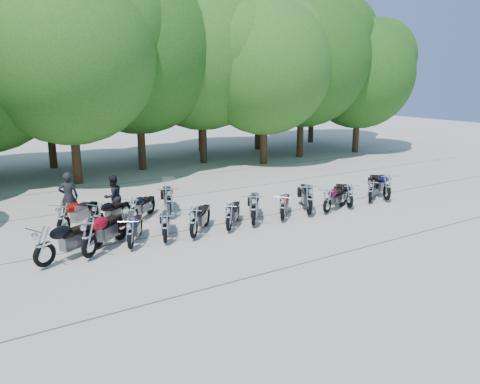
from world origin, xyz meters
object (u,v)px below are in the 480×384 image
motorcycle_6 (254,209)px  motorcycle_16 (169,201)px  motorcycle_11 (371,191)px  motorcycle_14 (98,215)px  motorcycle_7 (283,207)px  rider_0 (69,197)px  motorcycle_0 (44,245)px  motorcycle_3 (165,227)px  motorcycle_4 (194,222)px  motorcycle_5 (229,216)px  motorcycle_8 (309,199)px  motorcycle_2 (130,233)px  motorcycle_10 (350,195)px  motorcycle_15 (134,209)px  motorcycle_1 (89,237)px  motorcycle_12 (387,186)px  motorcycle_13 (63,218)px  motorcycle_9 (327,200)px  rider_1 (113,197)px

motorcycle_6 → motorcycle_16: 3.33m
motorcycle_11 → motorcycle_14: (-10.75, 2.46, 0.00)m
motorcycle_7 → rider_0: 7.88m
motorcycle_0 → motorcycle_6: size_ratio=1.01×
motorcycle_3 → motorcycle_6: (3.38, -0.01, 0.10)m
motorcycle_4 → motorcycle_16: size_ratio=0.90×
motorcycle_4 → motorcycle_5: motorcycle_4 is taller
motorcycle_6 → rider_0: size_ratio=1.31×
motorcycle_8 → motorcycle_11: bearing=-146.0°
motorcycle_4 → motorcycle_6: size_ratio=0.92×
motorcycle_2 → motorcycle_8: (7.04, -0.10, 0.13)m
rider_0 → motorcycle_10: bearing=170.6°
motorcycle_6 → motorcycle_7: bearing=-148.3°
motorcycle_3 → motorcycle_15: 2.53m
motorcycle_1 → motorcycle_12: motorcycle_1 is taller
motorcycle_15 → rider_0: rider_0 is taller
motorcycle_3 → motorcycle_13: bearing=-20.1°
motorcycle_12 → motorcycle_13: motorcycle_12 is taller
motorcycle_0 → motorcycle_5: (5.95, -0.01, -0.11)m
motorcycle_7 → motorcycle_13: motorcycle_13 is taller
motorcycle_4 → motorcycle_8: size_ratio=0.88×
motorcycle_4 → motorcycle_13: (-3.53, 2.70, 0.01)m
motorcycle_16 → motorcycle_9: bearing=174.5°
motorcycle_0 → motorcycle_2: bearing=-113.8°
motorcycle_0 → motorcycle_13: 2.86m
motorcycle_5 → motorcycle_6: motorcycle_6 is taller
motorcycle_1 → motorcycle_10: (10.39, -0.07, -0.12)m
motorcycle_1 → motorcycle_10: 10.39m
motorcycle_13 → rider_0: (0.55, 1.58, 0.29)m
motorcycle_13 → rider_1: rider_1 is taller
motorcycle_8 → motorcycle_16: bearing=3.8°
motorcycle_7 → rider_1: 6.43m
motorcycle_9 → motorcycle_15: 7.36m
motorcycle_4 → motorcycle_5: 1.36m
motorcycle_2 → motorcycle_7: motorcycle_2 is taller
motorcycle_0 → motorcycle_5: size_ratio=1.18×
motorcycle_2 → motorcycle_6: bearing=-151.1°
motorcycle_12 → motorcycle_16: bearing=12.6°
motorcycle_14 → rider_1: rider_1 is taller
motorcycle_3 → motorcycle_7: 4.62m
motorcycle_2 → motorcycle_5: 3.45m
motorcycle_1 → motorcycle_4: size_ratio=1.13×
rider_0 → rider_1: (1.55, -0.31, -0.12)m
rider_0 → motorcycle_15: bearing=152.6°
motorcycle_12 → motorcycle_13: (-12.75, 2.70, -0.04)m
motorcycle_4 → rider_1: (-1.42, 3.96, 0.18)m
motorcycle_7 → motorcycle_6: bearing=39.1°
motorcycle_6 → motorcycle_15: 4.34m
motorcycle_10 → motorcycle_16: size_ratio=0.84×
motorcycle_14 → motorcycle_2: bearing=153.1°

